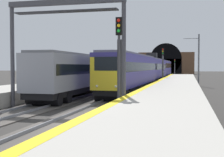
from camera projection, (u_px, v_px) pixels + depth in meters
ground_plane at (68, 124)px, 15.53m from camera, size 320.00×320.00×0.00m
platform_right at (157, 116)px, 14.42m from camera, size 112.00×4.83×1.07m
platform_right_edge_strip at (112, 104)px, 14.92m from camera, size 112.00×0.50×0.01m
track_main_line at (68, 123)px, 15.52m from camera, size 160.00×2.89×0.21m
train_main_approaching at (152, 69)px, 51.06m from camera, size 56.59×3.19×5.06m
train_adjacent_platform at (124, 70)px, 49.69m from camera, size 59.23×2.99×4.00m
railway_signal_near at (119, 57)px, 18.21m from camera, size 0.39×0.38×5.77m
railway_signal_mid at (163, 63)px, 48.98m from camera, size 0.39×0.38×5.74m
railway_signal_far at (175, 66)px, 91.21m from camera, size 0.39×0.38×4.96m
overhead_signal_gantry at (65, 27)px, 20.56m from camera, size 0.70×8.26×7.33m
tunnel_portal at (166, 63)px, 112.43m from camera, size 2.98×20.05×11.23m
catenary_mast_near at (198, 59)px, 44.46m from camera, size 0.22×2.28×7.49m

